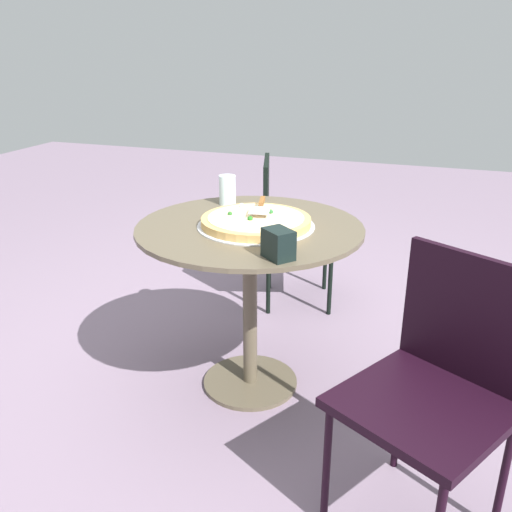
{
  "coord_description": "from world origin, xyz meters",
  "views": [
    {
      "loc": [
        0.7,
        -1.93,
        1.4
      ],
      "look_at": [
        0.03,
        0.0,
        0.61
      ],
      "focal_mm": 38.49,
      "sensor_mm": 36.0,
      "label": 1
    }
  ],
  "objects_px": {
    "pizza_server": "(261,206)",
    "drinking_cup": "(227,190)",
    "napkin_dispenser": "(278,244)",
    "patio_table": "(250,263)",
    "pizza_on_tray": "(256,222)",
    "patio_chair_far": "(287,220)",
    "patio_chair_near": "(440,378)"
  },
  "relations": [
    {
      "from": "pizza_on_tray",
      "to": "pizza_server",
      "type": "distance_m",
      "value": 0.09
    },
    {
      "from": "pizza_on_tray",
      "to": "napkin_dispenser",
      "type": "distance_m",
      "value": 0.35
    },
    {
      "from": "pizza_server",
      "to": "napkin_dispenser",
      "type": "relative_size",
      "value": 2.08
    },
    {
      "from": "pizza_on_tray",
      "to": "patio_chair_far",
      "type": "relative_size",
      "value": 0.56
    },
    {
      "from": "drinking_cup",
      "to": "patio_chair_near",
      "type": "height_order",
      "value": "drinking_cup"
    },
    {
      "from": "patio_table",
      "to": "drinking_cup",
      "type": "bearing_deg",
      "value": 127.37
    },
    {
      "from": "pizza_server",
      "to": "drinking_cup",
      "type": "xyz_separation_m",
      "value": [
        -0.22,
        0.18,
        0.0
      ]
    },
    {
      "from": "pizza_on_tray",
      "to": "patio_chair_near",
      "type": "relative_size",
      "value": 0.54
    },
    {
      "from": "pizza_server",
      "to": "drinking_cup",
      "type": "distance_m",
      "value": 0.28
    },
    {
      "from": "pizza_server",
      "to": "drinking_cup",
      "type": "height_order",
      "value": "drinking_cup"
    },
    {
      "from": "patio_chair_far",
      "to": "drinking_cup",
      "type": "bearing_deg",
      "value": -99.96
    },
    {
      "from": "pizza_on_tray",
      "to": "patio_chair_near",
      "type": "bearing_deg",
      "value": -33.86
    },
    {
      "from": "patio_table",
      "to": "patio_chair_near",
      "type": "xyz_separation_m",
      "value": [
        0.76,
        -0.49,
        -0.07
      ]
    },
    {
      "from": "patio_table",
      "to": "pizza_on_tray",
      "type": "distance_m",
      "value": 0.18
    },
    {
      "from": "patio_table",
      "to": "napkin_dispenser",
      "type": "xyz_separation_m",
      "value": [
        0.21,
        -0.3,
        0.21
      ]
    },
    {
      "from": "patio_table",
      "to": "pizza_on_tray",
      "type": "relative_size",
      "value": 1.95
    },
    {
      "from": "napkin_dispenser",
      "to": "pizza_on_tray",
      "type": "bearing_deg",
      "value": -19.38
    },
    {
      "from": "patio_table",
      "to": "drinking_cup",
      "type": "xyz_separation_m",
      "value": [
        -0.2,
        0.26,
        0.23
      ]
    },
    {
      "from": "patio_table",
      "to": "patio_chair_far",
      "type": "distance_m",
      "value": 0.87
    },
    {
      "from": "napkin_dispenser",
      "to": "patio_chair_near",
      "type": "xyz_separation_m",
      "value": [
        0.55,
        -0.19,
        -0.28
      ]
    },
    {
      "from": "pizza_on_tray",
      "to": "drinking_cup",
      "type": "distance_m",
      "value": 0.35
    },
    {
      "from": "napkin_dispenser",
      "to": "patio_chair_near",
      "type": "height_order",
      "value": "patio_chair_near"
    },
    {
      "from": "patio_chair_near",
      "to": "patio_chair_far",
      "type": "relative_size",
      "value": 1.03
    },
    {
      "from": "patio_table",
      "to": "napkin_dispenser",
      "type": "distance_m",
      "value": 0.42
    },
    {
      "from": "patio_table",
      "to": "pizza_on_tray",
      "type": "bearing_deg",
      "value": 1.48
    },
    {
      "from": "drinking_cup",
      "to": "patio_chair_near",
      "type": "distance_m",
      "value": 1.25
    },
    {
      "from": "pizza_on_tray",
      "to": "pizza_server",
      "type": "height_order",
      "value": "pizza_server"
    },
    {
      "from": "pizza_on_tray",
      "to": "patio_chair_far",
      "type": "xyz_separation_m",
      "value": [
        -0.12,
        0.86,
        -0.26
      ]
    },
    {
      "from": "pizza_on_tray",
      "to": "drinking_cup",
      "type": "height_order",
      "value": "drinking_cup"
    },
    {
      "from": "napkin_dispenser",
      "to": "patio_chair_near",
      "type": "relative_size",
      "value": 0.12
    },
    {
      "from": "pizza_on_tray",
      "to": "napkin_dispenser",
      "type": "xyz_separation_m",
      "value": [
        0.18,
        -0.3,
        0.03
      ]
    },
    {
      "from": "patio_table",
      "to": "drinking_cup",
      "type": "distance_m",
      "value": 0.4
    }
  ]
}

